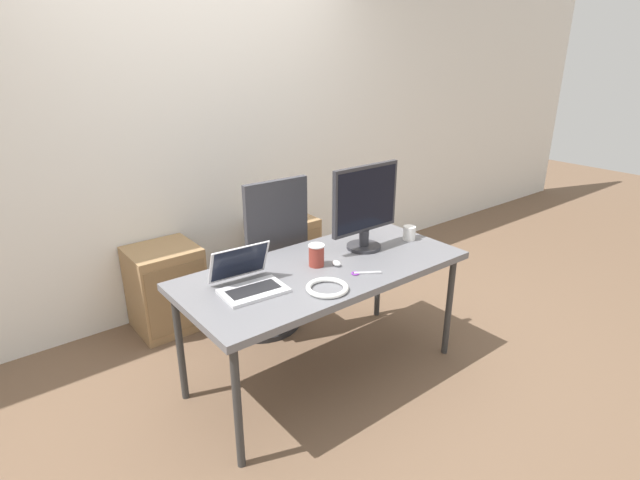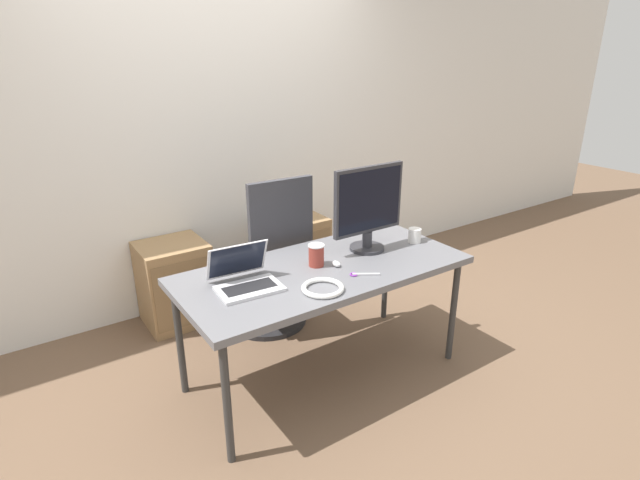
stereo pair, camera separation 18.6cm
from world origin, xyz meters
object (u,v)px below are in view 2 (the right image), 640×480
Objects in this scene: coffee_cup_white at (415,235)px; cable_coil at (323,288)px; laptop_center at (245,279)px; cabinet_left at (175,283)px; cabinet_right at (295,253)px; coffee_cup_brown at (316,255)px; mouse at (336,264)px; monitor at (368,207)px; office_chair at (270,271)px.

coffee_cup_white is 0.41× the size of cable_coil.
laptop_center is 3.77× the size of coffee_cup_white.
cabinet_right is (1.00, 0.00, 0.00)m from cabinet_left.
cabinet_right is at bearing 64.63° from coffee_cup_brown.
mouse is at bearing -6.22° from laptop_center.
cabinet_right is at bearing 83.28° from monitor.
monitor is (0.84, 0.04, 0.22)m from laptop_center.
office_chair is 0.73m from coffee_cup_brown.
office_chair is 0.77m from mouse.
mouse is 0.12m from coffee_cup_brown.
cable_coil reaches higher than cabinet_left.
cabinet_left is 1.28m from coffee_cup_brown.
monitor is (-0.12, -1.05, 0.68)m from cabinet_right.
cabinet_right is 1.53m from laptop_center.
coffee_cup_white is at bearing -45.50° from office_chair.
mouse is (0.57, -1.15, 0.43)m from cabinet_left.
office_chair is at bearing 86.26° from coffee_cup_brown.
laptop_center is 1.54× the size of cable_coil.
cabinet_left is at bearing 180.00° from cabinet_right.
cable_coil is (0.35, -1.35, 0.43)m from cabinet_left.
office_chair is 2.16× the size of monitor.
monitor is 4.09× the size of coffee_cup_brown.
office_chair is 1.02m from coffee_cup_white.
office_chair reaches higher than cable_coil.
cabinet_right is (0.47, 0.44, -0.13)m from office_chair.
coffee_cup_white is (0.20, -1.13, 0.46)m from cabinet_right.
coffee_cup_brown is 0.58× the size of cable_coil.
monitor is at bearing -50.25° from cabinet_left.
coffee_cup_brown is at bearing 1.99° from laptop_center.
mouse is at bearing 40.91° from cable_coil.
cable_coil is at bearing -150.74° from monitor.
monitor is at bearing -96.72° from cabinet_right.
coffee_cup_brown is at bearing 139.11° from mouse.
coffee_cup_brown is at bearing -115.37° from cabinet_right.
cabinet_right is 1.56m from cable_coil.
office_chair is 3.30× the size of laptop_center.
office_chair reaches higher than coffee_cup_brown.
cabinet_left is 1.00× the size of cabinet_right.
monitor is 2.36× the size of cable_coil.
coffee_cup_brown reaches higher than cabinet_right.
office_chair is at bearing 78.48° from cable_coil.
cable_coil is (-0.19, -0.91, 0.30)m from office_chair.
laptop_center is at bearing 178.43° from coffee_cup_white.
monitor is at bearing 29.26° from cable_coil.
mouse reaches higher than cabinet_right.
monitor is (0.88, -1.05, 0.68)m from cabinet_left.
cabinet_left is 9.98× the size of mouse.
laptop_center is (-0.96, -1.10, 0.46)m from cabinet_right.
cabinet_right is 1.26m from monitor.
coffee_cup_white is (1.20, -1.13, 0.46)m from cabinet_left.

